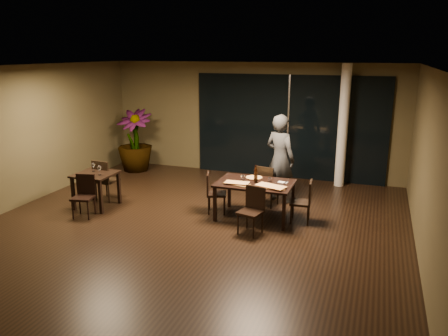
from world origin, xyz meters
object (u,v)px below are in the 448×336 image
chair_main_left (213,191)px  chair_main_right (305,199)px  bottle_a (256,175)px  chair_main_near (252,208)px  chair_side_near (84,193)px  bottle_b (256,175)px  chair_main_far (266,184)px  side_table (96,179)px  bottle_c (256,173)px  main_table (255,186)px  chair_side_far (104,178)px  diner (280,159)px  potted_plant (135,141)px

chair_main_left → chair_main_right: bearing=-106.1°
chair_main_left → bottle_a: 0.98m
chair_main_near → chair_side_near: size_ratio=1.01×
bottle_b → chair_main_near: bearing=-79.2°
chair_main_left → chair_side_near: bearing=95.3°
chair_main_far → bottle_a: (-0.06, -0.65, 0.38)m
chair_main_right → bottle_b: bearing=-88.0°
side_table → bottle_c: bearing=10.2°
chair_main_left → bottle_b: (0.93, -0.03, 0.43)m
bottle_a → main_table: bearing=-78.4°
main_table → side_table: bearing=-171.6°
side_table → chair_side_far: bearing=98.9°
chair_side_near → diner: bearing=19.5°
chair_main_far → chair_main_right: size_ratio=1.08×
side_table → potted_plant: size_ratio=0.47×
chair_main_right → potted_plant: (-5.14, 2.30, 0.38)m
chair_side_far → bottle_b: bottle_b is taller
chair_main_far → chair_main_left: (-0.95, -0.71, -0.04)m
side_table → chair_side_near: (0.10, -0.53, -0.14)m
chair_main_left → bottle_b: 1.02m
diner → bottle_b: diner is taller
bottle_b → potted_plant: bearing=150.0°
chair_main_near → chair_main_left: chair_main_near is taller
chair_main_left → diner: bearing=-63.5°
main_table → bottle_b: bottle_b is taller
chair_main_near → bottle_c: 0.94m
chair_main_right → bottle_c: bearing=-95.0°
bottle_a → chair_main_far: bearing=84.6°
diner → bottle_b: (-0.22, -1.17, -0.08)m
potted_plant → bottle_b: size_ratio=5.73×
side_table → chair_main_left: chair_main_left is taller
main_table → side_table: size_ratio=1.88×
bottle_b → chair_main_far: bearing=88.3°
chair_main_far → bottle_c: bearing=94.9°
chair_main_far → diner: bearing=-103.5°
chair_side_far → diner: 3.94m
chair_main_left → chair_main_right: 1.89m
main_table → diner: 1.23m
chair_main_right → chair_side_near: (-4.28, -1.13, 0.00)m
potted_plant → main_table: bearing=-30.0°
bottle_c → potted_plant: bearing=151.0°
chair_side_near → bottle_a: size_ratio=3.13×
main_table → chair_side_near: (-3.30, -1.03, -0.20)m
chair_side_far → chair_main_left: bearing=-172.0°
chair_side_far → potted_plant: potted_plant is taller
main_table → potted_plant: size_ratio=0.87×
main_table → chair_main_far: chair_main_far is taller
chair_main_near → diner: bearing=101.0°
chair_main_near → bottle_a: (-0.17, 0.80, 0.40)m
side_table → potted_plant: (-0.76, 2.90, 0.23)m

